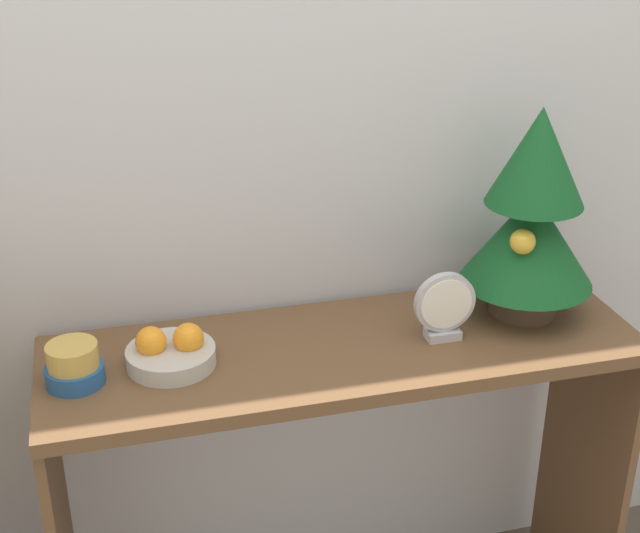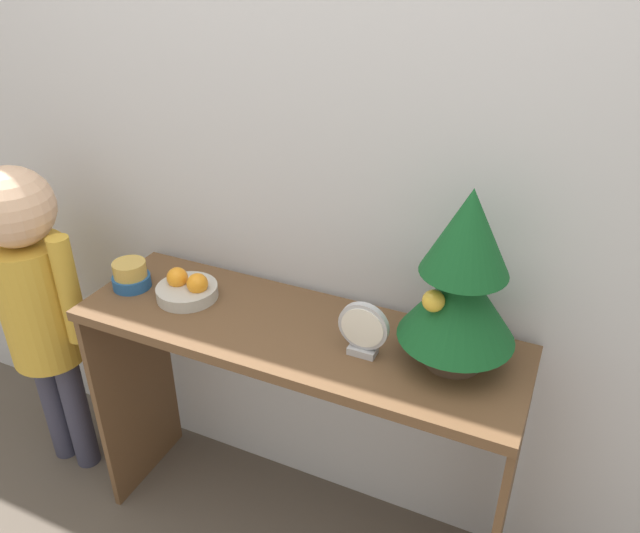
# 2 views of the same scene
# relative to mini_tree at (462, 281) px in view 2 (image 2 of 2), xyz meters

# --- Properties ---
(back_wall) EXTENTS (7.00, 0.05, 2.50)m
(back_wall) POSITION_rel_mini_tree_xyz_m (-0.42, 0.20, 0.21)
(back_wall) COLOR silver
(back_wall) RESTS_ON ground_plane
(console_table) EXTENTS (1.25, 0.39, 0.81)m
(console_table) POSITION_rel_mini_tree_xyz_m (-0.42, -0.04, -0.42)
(console_table) COLOR brown
(console_table) RESTS_ON ground_plane
(mini_tree) EXTENTS (0.29, 0.29, 0.47)m
(mini_tree) POSITION_rel_mini_tree_xyz_m (0.00, 0.00, 0.00)
(mini_tree) COLOR #4C3828
(mini_tree) RESTS_ON console_table
(fruit_bowl) EXTENTS (0.18, 0.18, 0.08)m
(fruit_bowl) POSITION_rel_mini_tree_xyz_m (-0.78, -0.03, -0.20)
(fruit_bowl) COLOR #B7B2A8
(fruit_bowl) RESTS_ON console_table
(singing_bowl) EXTENTS (0.11, 0.11, 0.08)m
(singing_bowl) POSITION_rel_mini_tree_xyz_m (-0.96, -0.05, -0.19)
(singing_bowl) COLOR #235189
(singing_bowl) RESTS_ON console_table
(desk_clock) EXTENTS (0.13, 0.04, 0.15)m
(desk_clock) POSITION_rel_mini_tree_xyz_m (-0.21, -0.07, -0.16)
(desk_clock) COLOR #B2B2B7
(desk_clock) RESTS_ON console_table
(child_figure) EXTENTS (0.37, 0.25, 1.15)m
(child_figure) POSITION_rel_mini_tree_xyz_m (-1.32, -0.10, -0.31)
(child_figure) COLOR #38384C
(child_figure) RESTS_ON ground_plane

